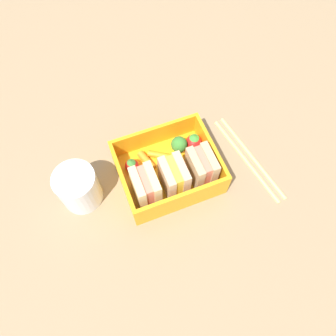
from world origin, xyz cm
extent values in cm
cube|color=#8B7251|center=(0.00, 0.00, -1.00)|extent=(120.00, 120.00, 2.00)
cube|color=orange|center=(0.00, 0.00, 0.60)|extent=(16.20, 13.47, 1.20)
cube|color=orange|center=(0.00, 6.43, 3.49)|extent=(16.20, 0.60, 4.58)
cube|color=orange|center=(0.00, -6.43, 3.49)|extent=(16.20, 0.60, 4.58)
cube|color=orange|center=(-7.80, 0.00, 3.49)|extent=(0.60, 12.27, 4.58)
cube|color=orange|center=(7.80, 0.00, 3.49)|extent=(0.60, 12.27, 4.58)
cube|color=tan|center=(-6.03, 2.63, 4.39)|extent=(1.23, 5.25, 6.37)
cube|color=#D87259|center=(-4.80, 2.63, 4.39)|extent=(1.23, 4.83, 5.86)
cube|color=tan|center=(-3.57, 2.63, 4.39)|extent=(1.23, 5.25, 6.37)
cube|color=tan|center=(-1.23, 2.63, 4.39)|extent=(1.23, 5.25, 6.37)
cube|color=yellow|center=(0.00, 2.63, 4.39)|extent=(1.23, 4.83, 5.86)
cube|color=tan|center=(1.23, 2.63, 4.39)|extent=(1.23, 5.25, 6.37)
cube|color=#D5B97C|center=(3.57, 2.63, 4.39)|extent=(1.23, 5.25, 6.37)
cube|color=#D87259|center=(4.80, 2.63, 4.39)|extent=(1.23, 4.83, 5.86)
cube|color=#D5B97C|center=(6.03, 2.63, 4.39)|extent=(1.23, 5.25, 6.37)
sphere|color=red|center=(-6.06, -3.11, 2.62)|extent=(2.84, 2.84, 2.84)
cone|color=#3C8F33|center=(-6.06, -3.11, 4.34)|extent=(1.70, 1.70, 0.60)
cylinder|color=#80BB67|center=(-3.26, -3.14, 1.90)|extent=(1.35, 1.35, 1.41)
sphere|color=#397B2C|center=(-3.26, -3.14, 3.59)|extent=(2.81, 2.81, 2.81)
cylinder|color=orange|center=(-0.21, -3.13, 1.77)|extent=(4.56, 3.52, 1.13)
cylinder|color=orange|center=(2.76, -3.05, 1.82)|extent=(2.31, 4.08, 1.25)
sphere|color=red|center=(5.52, -2.71, 2.42)|extent=(2.44, 2.44, 2.44)
cone|color=#3B8032|center=(5.52, -2.71, 3.94)|extent=(1.46, 1.46, 0.60)
cylinder|color=tan|center=(-15.42, 2.10, 0.35)|extent=(3.66, 18.83, 0.70)
cylinder|color=tan|center=(-14.05, 2.31, 0.35)|extent=(3.66, 18.83, 0.70)
cylinder|color=white|center=(14.82, -1.49, 3.60)|extent=(6.70, 6.70, 7.20)
camera|label=1|loc=(9.03, 23.14, 51.76)|focal=35.00mm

